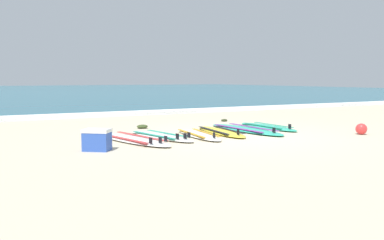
# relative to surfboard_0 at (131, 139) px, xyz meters

# --- Properties ---
(ground_plane) EXTENTS (80.00, 80.00, 0.00)m
(ground_plane) POSITION_rel_surfboard_0_xyz_m (2.28, -0.28, -0.04)
(ground_plane) COLOR beige
(sea) EXTENTS (80.00, 60.00, 0.10)m
(sea) POSITION_rel_surfboard_0_xyz_m (2.28, 35.17, 0.01)
(sea) COLOR #23667A
(sea) RESTS_ON ground
(wave_foam_strip) EXTENTS (80.00, 0.82, 0.11)m
(wave_foam_strip) POSITION_rel_surfboard_0_xyz_m (2.28, 5.58, 0.02)
(wave_foam_strip) COLOR white
(wave_foam_strip) RESTS_ON ground
(surfboard_0) EXTENTS (1.17, 2.56, 0.18)m
(surfboard_0) POSITION_rel_surfboard_0_xyz_m (0.00, 0.00, 0.00)
(surfboard_0) COLOR white
(surfboard_0) RESTS_ON ground
(surfboard_1) EXTENTS (0.95, 2.17, 0.18)m
(surfboard_1) POSITION_rel_surfboard_0_xyz_m (0.69, 0.11, 0.00)
(surfboard_1) COLOR white
(surfboard_1) RESTS_ON ground
(surfboard_2) EXTENTS (0.68, 2.02, 0.18)m
(surfboard_2) POSITION_rel_surfboard_0_xyz_m (1.49, -0.08, -0.00)
(surfboard_2) COLOR silver
(surfboard_2) RESTS_ON ground
(surfboard_3) EXTENTS (0.74, 2.18, 0.18)m
(surfboard_3) POSITION_rel_surfboard_0_xyz_m (2.19, 0.13, -0.00)
(surfboard_3) COLOR yellow
(surfboard_3) RESTS_ON ground
(surfboard_4) EXTENTS (0.77, 2.60, 0.18)m
(surfboard_4) POSITION_rel_surfboard_0_xyz_m (2.93, 0.21, -0.00)
(surfboard_4) COLOR #2DB793
(surfboard_4) RESTS_ON ground
(surfboard_5) EXTENTS (0.58, 2.06, 0.18)m
(surfboard_5) POSITION_rel_surfboard_0_xyz_m (3.74, 0.38, -0.00)
(surfboard_5) COLOR #2DB793
(surfboard_5) RESTS_ON ground
(cooler_box) EXTENTS (0.55, 0.52, 0.38)m
(cooler_box) POSITION_rel_surfboard_0_xyz_m (-0.90, -0.79, 0.16)
(cooler_box) COLOR #2D51B2
(cooler_box) RESTS_ON ground
(beach_ball) EXTENTS (0.25, 0.25, 0.25)m
(beach_ball) POSITION_rel_surfboard_0_xyz_m (4.85, -1.54, 0.09)
(beach_ball) COLOR red
(beach_ball) RESTS_ON ground
(seaweed_clump_near_shoreline) EXTENTS (0.28, 0.23, 0.10)m
(seaweed_clump_near_shoreline) POSITION_rel_surfboard_0_xyz_m (0.93, 1.79, 0.01)
(seaweed_clump_near_shoreline) COLOR #384723
(seaweed_clump_near_shoreline) RESTS_ON ground
(seaweed_clump_mid_sand) EXTENTS (0.20, 0.16, 0.07)m
(seaweed_clump_mid_sand) POSITION_rel_surfboard_0_xyz_m (3.65, 2.26, -0.00)
(seaweed_clump_mid_sand) COLOR #2D381E
(seaweed_clump_mid_sand) RESTS_ON ground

